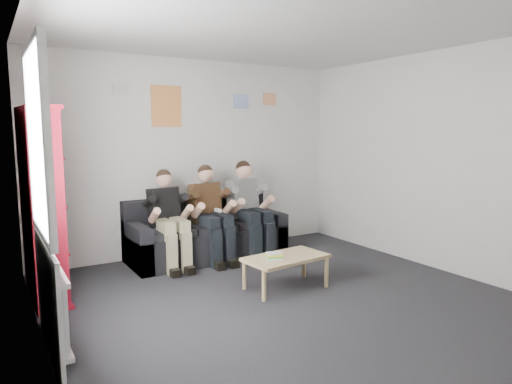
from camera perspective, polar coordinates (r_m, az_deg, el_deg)
room_shell at (r=4.35m, az=5.53°, el=2.66°), size 5.00×5.00×5.00m
sofa at (r=6.30m, az=-6.30°, el=-5.51°), size 2.10×0.86×0.81m
bookshelf at (r=5.06m, az=-24.96°, el=-1.50°), size 0.29×0.88×1.97m
coffee_table at (r=5.06m, az=3.74°, el=-8.48°), size 0.91×0.50×0.36m
game_cases at (r=4.95m, az=2.30°, el=-8.00°), size 0.21×0.20×0.05m
person_left at (r=5.84m, az=-10.77°, el=-3.36°), size 0.37×0.80×1.24m
person_middle at (r=6.06m, az=-5.57°, el=-2.72°), size 0.39×0.83×1.28m
person_right at (r=6.32m, az=-0.78°, el=-2.13°), size 0.41×0.87×1.31m
radiator at (r=3.95m, az=-23.40°, el=-13.40°), size 0.10×0.64×0.60m
window at (r=3.76m, az=-25.08°, el=-3.78°), size 0.05×1.30×2.36m
poster_large at (r=6.36m, az=-11.13°, el=10.47°), size 0.42×0.01×0.55m
poster_blue at (r=6.84m, az=-1.89°, el=11.25°), size 0.25×0.01×0.20m
poster_pink at (r=7.10m, az=1.70°, el=11.53°), size 0.22×0.01×0.18m
poster_sign at (r=6.19m, az=-16.52°, el=12.23°), size 0.20×0.01×0.14m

